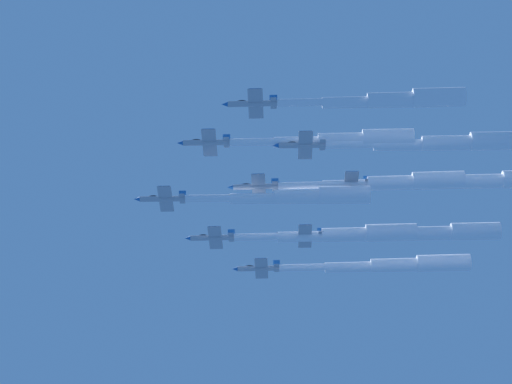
{
  "coord_description": "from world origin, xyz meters",
  "views": [
    {
      "loc": [
        -135.33,
        -11.58,
        44.14
      ],
      "look_at": [
        0.0,
        0.0,
        200.39
      ],
      "focal_mm": 73.89,
      "sensor_mm": 36.0,
      "label": 1
    }
  ],
  "objects_px": {
    "jet_starboard_inner": "(345,234)",
    "jet_starboard_outer": "(448,143)",
    "jet_trail_port": "(430,233)",
    "jet_trail_starboard": "(481,181)",
    "jet_port_outer": "(396,265)",
    "jet_port_inner": "(341,140)",
    "jet_lead": "(297,196)",
    "jet_port_mid": "(391,182)",
    "jet_starboard_mid": "(390,100)"
  },
  "relations": [
    {
      "from": "jet_port_mid",
      "to": "jet_port_outer",
      "type": "distance_m",
      "value": 22.98
    },
    {
      "from": "jet_starboard_inner",
      "to": "jet_port_mid",
      "type": "relative_size",
      "value": 1.01
    },
    {
      "from": "jet_port_inner",
      "to": "jet_starboard_inner",
      "type": "xyz_separation_m",
      "value": [
        22.62,
        0.06,
        -2.32
      ]
    },
    {
      "from": "jet_port_inner",
      "to": "jet_starboard_outer",
      "type": "distance_m",
      "value": 20.18
    },
    {
      "from": "jet_trail_starboard",
      "to": "jet_trail_port",
      "type": "bearing_deg",
      "value": 42.9
    },
    {
      "from": "jet_trail_starboard",
      "to": "jet_port_outer",
      "type": "bearing_deg",
      "value": 37.75
    },
    {
      "from": "jet_starboard_inner",
      "to": "jet_starboard_mid",
      "type": "height_order",
      "value": "jet_starboard_inner"
    },
    {
      "from": "jet_starboard_mid",
      "to": "jet_lead",
      "type": "bearing_deg",
      "value": 39.35
    },
    {
      "from": "jet_starboard_inner",
      "to": "jet_trail_starboard",
      "type": "relative_size",
      "value": 1.02
    },
    {
      "from": "jet_port_outer",
      "to": "jet_trail_port",
      "type": "xyz_separation_m",
      "value": [
        -10.88,
        -6.75,
        -2.35
      ]
    },
    {
      "from": "jet_port_mid",
      "to": "jet_port_outer",
      "type": "height_order",
      "value": "jet_port_mid"
    },
    {
      "from": "jet_starboard_outer",
      "to": "jet_trail_starboard",
      "type": "bearing_deg",
      "value": -31.87
    },
    {
      "from": "jet_port_inner",
      "to": "jet_starboard_mid",
      "type": "bearing_deg",
      "value": -140.79
    },
    {
      "from": "jet_port_outer",
      "to": "jet_starboard_outer",
      "type": "xyz_separation_m",
      "value": [
        -33.3,
        -9.58,
        -1.39
      ]
    },
    {
      "from": "jet_starboard_mid",
      "to": "jet_trail_starboard",
      "type": "relative_size",
      "value": 0.96
    },
    {
      "from": "jet_starboard_mid",
      "to": "jet_starboard_inner",
      "type": "bearing_deg",
      "value": 15.17
    },
    {
      "from": "jet_trail_port",
      "to": "jet_port_mid",
      "type": "bearing_deg",
      "value": 147.34
    },
    {
      "from": "jet_port_mid",
      "to": "jet_trail_starboard",
      "type": "xyz_separation_m",
      "value": [
        1.27,
        -17.79,
        0.19
      ]
    },
    {
      "from": "jet_port_mid",
      "to": "jet_trail_starboard",
      "type": "distance_m",
      "value": 17.84
    },
    {
      "from": "jet_port_outer",
      "to": "jet_lead",
      "type": "bearing_deg",
      "value": 140.38
    },
    {
      "from": "jet_port_inner",
      "to": "jet_starboard_mid",
      "type": "height_order",
      "value": "jet_port_inner"
    },
    {
      "from": "jet_starboard_inner",
      "to": "jet_starboard_outer",
      "type": "bearing_deg",
      "value": -136.65
    },
    {
      "from": "jet_starboard_outer",
      "to": "jet_trail_starboard",
      "type": "relative_size",
      "value": 1.04
    },
    {
      "from": "jet_starboard_inner",
      "to": "jet_starboard_outer",
      "type": "xyz_separation_m",
      "value": [
        -21.35,
        -20.15,
        0.92
      ]
    },
    {
      "from": "jet_port_outer",
      "to": "jet_starboard_outer",
      "type": "height_order",
      "value": "jet_port_outer"
    },
    {
      "from": "jet_starboard_inner",
      "to": "jet_trail_starboard",
      "type": "distance_m",
      "value": 29.17
    },
    {
      "from": "jet_port_inner",
      "to": "jet_starboard_outer",
      "type": "xyz_separation_m",
      "value": [
        1.27,
        -20.09,
        -1.4
      ]
    },
    {
      "from": "jet_starboard_outer",
      "to": "jet_trail_port",
      "type": "bearing_deg",
      "value": 7.2
    },
    {
      "from": "jet_port_inner",
      "to": "jet_port_mid",
      "type": "relative_size",
      "value": 0.97
    },
    {
      "from": "jet_lead",
      "to": "jet_port_outer",
      "type": "height_order",
      "value": "jet_port_outer"
    },
    {
      "from": "jet_starboard_outer",
      "to": "jet_port_mid",
      "type": "bearing_deg",
      "value": 45.65
    },
    {
      "from": "jet_starboard_inner",
      "to": "jet_starboard_outer",
      "type": "height_order",
      "value": "jet_starboard_outer"
    },
    {
      "from": "jet_port_mid",
      "to": "jet_trail_port",
      "type": "xyz_separation_m",
      "value": [
        12.08,
        -7.74,
        -2.43
      ]
    },
    {
      "from": "jet_trail_port",
      "to": "jet_trail_starboard",
      "type": "bearing_deg",
      "value": -137.1
    },
    {
      "from": "jet_port_inner",
      "to": "jet_trail_starboard",
      "type": "relative_size",
      "value": 0.98
    },
    {
      "from": "jet_starboard_outer",
      "to": "jet_port_outer",
      "type": "bearing_deg",
      "value": 16.06
    },
    {
      "from": "jet_trail_starboard",
      "to": "jet_port_mid",
      "type": "bearing_deg",
      "value": 94.08
    },
    {
      "from": "jet_lead",
      "to": "jet_port_inner",
      "type": "distance_m",
      "value": 14.53
    },
    {
      "from": "jet_starboard_inner",
      "to": "jet_trail_port",
      "type": "distance_m",
      "value": 17.35
    },
    {
      "from": "jet_starboard_mid",
      "to": "jet_trail_starboard",
      "type": "height_order",
      "value": "jet_trail_starboard"
    },
    {
      "from": "jet_port_outer",
      "to": "jet_port_inner",
      "type": "bearing_deg",
      "value": 163.09
    },
    {
      "from": "jet_lead",
      "to": "jet_trail_port",
      "type": "height_order",
      "value": "jet_trail_port"
    },
    {
      "from": "jet_starboard_outer",
      "to": "jet_trail_port",
      "type": "xyz_separation_m",
      "value": [
        22.42,
        2.83,
        -0.96
      ]
    },
    {
      "from": "jet_port_outer",
      "to": "jet_trail_starboard",
      "type": "distance_m",
      "value": 27.44
    },
    {
      "from": "jet_trail_starboard",
      "to": "jet_starboard_mid",
      "type": "bearing_deg",
      "value": 142.84
    },
    {
      "from": "jet_trail_port",
      "to": "jet_starboard_mid",
      "type": "bearing_deg",
      "value": 166.81
    },
    {
      "from": "jet_trail_port",
      "to": "jet_trail_starboard",
      "type": "relative_size",
      "value": 0.99
    },
    {
      "from": "jet_lead",
      "to": "jet_starboard_outer",
      "type": "bearing_deg",
      "value": -108.4
    },
    {
      "from": "jet_port_mid",
      "to": "jet_port_outer",
      "type": "relative_size",
      "value": 0.93
    },
    {
      "from": "jet_port_outer",
      "to": "jet_trail_starboard",
      "type": "height_order",
      "value": "jet_trail_starboard"
    }
  ]
}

